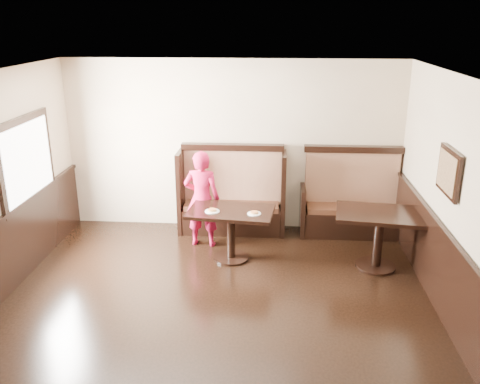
# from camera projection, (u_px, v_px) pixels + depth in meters

# --- Properties ---
(ground) EXTENTS (7.00, 7.00, 0.00)m
(ground) POSITION_uv_depth(u_px,v_px,m) (207.00, 350.00, 5.49)
(ground) COLOR black
(ground) RESTS_ON ground
(room_shell) EXTENTS (7.00, 7.00, 7.00)m
(room_shell) POSITION_uv_depth(u_px,v_px,m) (182.00, 281.00, 5.55)
(room_shell) COLOR #C7B390
(room_shell) RESTS_ON ground
(booth_main) EXTENTS (1.75, 0.72, 1.45)m
(booth_main) POSITION_uv_depth(u_px,v_px,m) (232.00, 200.00, 8.42)
(booth_main) COLOR black
(booth_main) RESTS_ON ground
(booth_neighbor) EXTENTS (1.65, 0.72, 1.45)m
(booth_neighbor) POSITION_uv_depth(u_px,v_px,m) (351.00, 206.00, 8.31)
(booth_neighbor) COLOR black
(booth_neighbor) RESTS_ON ground
(table_main) EXTENTS (1.29, 0.88, 0.77)m
(table_main) POSITION_uv_depth(u_px,v_px,m) (231.00, 221.00, 7.37)
(table_main) COLOR black
(table_main) RESTS_ON ground
(table_neighbor) EXTENTS (1.30, 0.93, 0.84)m
(table_neighbor) POSITION_uv_depth(u_px,v_px,m) (379.00, 227.00, 7.10)
(table_neighbor) COLOR black
(table_neighbor) RESTS_ON ground
(child) EXTENTS (0.58, 0.40, 1.52)m
(child) POSITION_uv_depth(u_px,v_px,m) (202.00, 199.00, 7.79)
(child) COLOR #BC143F
(child) RESTS_ON ground
(pizza_plate_left) EXTENTS (0.21, 0.21, 0.04)m
(pizza_plate_left) POSITION_uv_depth(u_px,v_px,m) (212.00, 211.00, 7.24)
(pizza_plate_left) COLOR white
(pizza_plate_left) RESTS_ON table_main
(pizza_plate_right) EXTENTS (0.19, 0.19, 0.04)m
(pizza_plate_right) POSITION_uv_depth(u_px,v_px,m) (254.00, 213.00, 7.16)
(pizza_plate_right) COLOR white
(pizza_plate_right) RESTS_ON table_main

